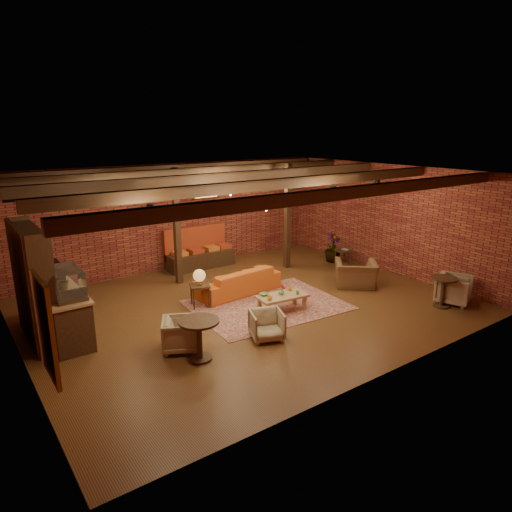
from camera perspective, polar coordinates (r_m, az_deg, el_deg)
floor at (r=11.22m, az=-0.82°, el=-6.31°), size 10.00×10.00×0.00m
ceiling at (r=10.44m, az=-0.89°, el=10.18°), size 10.00×8.00×0.02m
wall_back at (r=14.12m, az=-10.17°, el=4.85°), size 10.00×0.02×3.20m
wall_front at (r=7.90m, az=15.94°, el=-4.22°), size 10.00×0.02×3.20m
wall_left at (r=8.99m, az=-28.11°, el=-3.10°), size 0.02×8.00×3.20m
wall_right at (r=14.10m, az=16.15°, el=4.46°), size 0.02×8.00×3.20m
ceiling_beams at (r=10.45m, az=-0.88°, el=9.52°), size 9.80×6.40×0.22m
ceiling_pipe at (r=11.82m, az=-5.35°, el=9.07°), size 9.60×0.12×0.12m
post_left at (r=12.62m, az=-9.86°, el=3.58°), size 0.16×0.16×3.20m
post_right at (r=13.93m, az=3.96°, el=4.91°), size 0.16×0.16×3.20m
service_counter at (r=10.31m, az=-23.40°, el=-4.96°), size 0.80×2.50×1.60m
plant_counter at (r=10.38m, az=-23.36°, el=-2.36°), size 0.35×0.39×0.30m
shelving_hutch at (r=10.21m, az=-25.95°, el=-3.08°), size 0.52×2.00×2.40m
chalkboard_menu at (r=6.85m, az=-24.74°, el=-8.28°), size 0.08×0.96×1.46m
banquette at (r=14.23m, az=-6.99°, el=0.52°), size 2.10×0.70×1.00m
service_sign at (r=13.47m, az=-6.33°, el=7.72°), size 0.86×0.06×0.30m
ceiling_spotlights at (r=10.48m, az=-0.88°, el=8.33°), size 6.40×4.40×0.28m
rug at (r=11.30m, az=1.39°, el=-6.11°), size 3.76×2.99×0.01m
sofa at (r=11.99m, az=-2.31°, el=-3.13°), size 2.35×1.07×0.67m
coffee_table at (r=10.82m, az=3.21°, el=-5.12°), size 1.25×0.72×0.66m
side_table_lamp at (r=11.05m, az=-7.09°, el=-2.80°), size 0.57×0.57×0.95m
round_table_left at (r=8.65m, az=-7.12°, el=-9.53°), size 0.77×0.77×0.80m
armchair_a at (r=9.14m, az=-9.36°, el=-9.44°), size 0.90×0.92×0.72m
armchair_b at (r=9.46m, az=1.36°, el=-8.47°), size 0.82×0.80×0.67m
armchair_right at (r=12.74m, az=12.38°, el=-1.68°), size 1.29×1.25×0.95m
side_table_book at (r=14.64m, az=10.86°, el=0.59°), size 0.53×0.53×0.51m
round_table_right at (r=11.92m, az=22.35°, el=-3.64°), size 0.64×0.64×0.75m
armchair_far at (r=12.31m, az=23.50°, el=-3.69°), size 0.97×0.95×0.79m
plant_tall at (r=14.74m, az=9.76°, el=4.55°), size 1.89×1.89×2.81m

